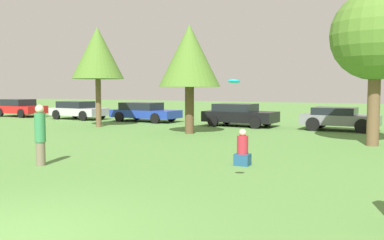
% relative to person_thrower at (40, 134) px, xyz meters
% --- Properties ---
extents(ground_plane, '(120.00, 120.00, 0.00)m').
position_rel_person_thrower_xyz_m(ground_plane, '(3.93, -4.49, -0.89)').
color(ground_plane, '#54843D').
extents(person_thrower, '(0.30, 0.30, 1.72)m').
position_rel_person_thrower_xyz_m(person_thrower, '(0.00, 0.00, 0.00)').
color(person_thrower, '#726651').
rests_on(person_thrower, ground).
extents(frisbee, '(0.24, 0.24, 0.08)m').
position_rel_person_thrower_xyz_m(frisbee, '(6.01, -0.61, 1.44)').
color(frisbee, '#19B2D8').
extents(bystander_sitting, '(0.42, 0.35, 1.04)m').
position_rel_person_thrower_xyz_m(bystander_sitting, '(5.12, 2.53, -0.47)').
color(bystander_sitting, navy).
rests_on(bystander_sitting, ground).
extents(tree_0, '(2.90, 2.90, 5.61)m').
position_rel_person_thrower_xyz_m(tree_0, '(-6.13, 10.20, 3.24)').
color(tree_0, brown).
rests_on(tree_0, ground).
extents(tree_1, '(2.97, 2.97, 5.21)m').
position_rel_person_thrower_xyz_m(tree_1, '(0.07, 9.31, 2.80)').
color(tree_1, brown).
rests_on(tree_1, ground).
extents(tree_2, '(3.36, 3.36, 5.84)m').
position_rel_person_thrower_xyz_m(tree_2, '(8.23, 8.54, 3.23)').
color(tree_2, brown).
rests_on(tree_2, ground).
extents(parked_car_red, '(4.02, 2.26, 1.34)m').
position_rel_person_thrower_xyz_m(parked_car_red, '(-17.06, 14.37, -0.19)').
color(parked_car_red, red).
rests_on(parked_car_red, ground).
extents(parked_car_silver, '(4.17, 2.16, 1.26)m').
position_rel_person_thrower_xyz_m(parked_car_silver, '(-11.12, 14.15, -0.22)').
color(parked_car_silver, '#B2B2B7').
rests_on(parked_car_silver, ground).
extents(parked_car_blue, '(4.67, 2.27, 1.25)m').
position_rel_person_thrower_xyz_m(parked_car_blue, '(-5.83, 14.49, -0.23)').
color(parked_car_blue, '#1E389E').
rests_on(parked_car_blue, ground).
extents(parked_car_black, '(4.21, 2.29, 1.29)m').
position_rel_person_thrower_xyz_m(parked_car_black, '(0.90, 14.04, -0.21)').
color(parked_car_black, black).
rests_on(parked_car_black, ground).
extents(parked_car_grey, '(3.91, 2.19, 1.19)m').
position_rel_person_thrower_xyz_m(parked_car_grey, '(6.36, 14.02, -0.24)').
color(parked_car_grey, slate).
rests_on(parked_car_grey, ground).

